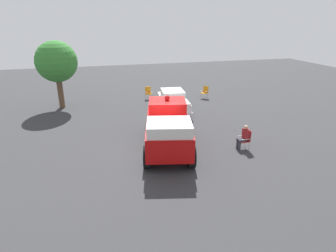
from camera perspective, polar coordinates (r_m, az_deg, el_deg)
name	(u,v)px	position (r m, az deg, el deg)	size (l,w,h in m)	color
ground_plane	(160,157)	(13.92, -1.54, -6.22)	(60.00, 60.00, 0.00)	#333335
vintage_fire_truck	(168,127)	(14.34, -0.03, -0.15)	(6.29, 3.53, 2.59)	black
classic_hot_rod	(173,101)	(20.59, 1.06, 5.06)	(4.54, 2.34, 1.46)	black
lawn_chair_near_truck	(246,138)	(15.08, 15.39, -2.33)	(0.52, 0.50, 1.02)	#B7BABF
lawn_chair_by_car	(205,91)	(24.28, 7.44, 6.94)	(0.68, 0.69, 1.02)	#B7BABF
lawn_chair_spare	(148,92)	(23.89, -3.96, 6.84)	(0.55, 0.57, 1.02)	#B7BABF
spectator_seated	(244,136)	(14.98, 14.99, -2.01)	(0.40, 0.54, 1.29)	#383842
oak_tree_left	(56,62)	(22.39, -21.52, 11.88)	(2.96, 2.96, 4.92)	brown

